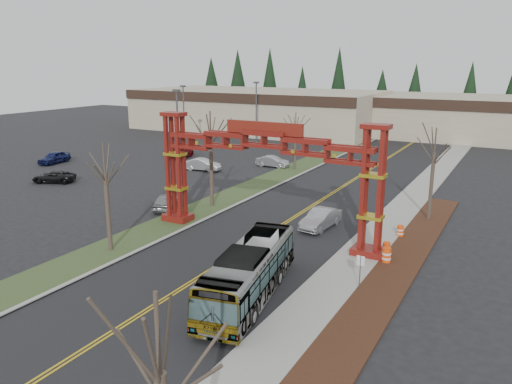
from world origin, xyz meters
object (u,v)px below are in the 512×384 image
Objects in this scene: bare_tree_median_near at (105,173)px; light_pole_far at (256,108)px; bare_tree_right_far at (434,153)px; street_sign at (360,266)px; retail_building_west at (258,110)px; parked_car_mid_a at (181,153)px; light_pole_mid at (184,112)px; parked_car_near_a at (166,201)px; bare_tree_median_far at (296,129)px; transit_bus at (249,273)px; barrel_north at (400,231)px; parked_car_near_c at (54,177)px; parked_car_far_a at (273,161)px; light_pole_near at (178,126)px; bare_tree_right_near at (160,376)px; barrel_south at (386,256)px; parked_car_near_b at (203,165)px; bare_tree_median_mid at (211,137)px; barrel_mid at (386,249)px; retail_building_east at (488,118)px; gateway_arch at (264,158)px; parked_car_mid_b at (54,157)px; silver_sedan at (321,219)px.

bare_tree_median_near is 48.32m from light_pole_far.
bare_tree_right_far is 3.63× the size of street_sign.
retail_building_west reaches higher than parked_car_mid_a.
parked_car_mid_a is at bearing -56.37° from light_pole_mid.
bare_tree_right_far is at bearing 176.69° from parked_car_near_a.
bare_tree_median_far is at bearing 144.60° from bare_tree_right_far.
barrel_north is at bearing 59.35° from transit_bus.
bare_tree_median_near reaches higher than parked_car_near_c.
parked_car_far_a is 12.80m from light_pole_near.
light_pole_near is 10.56× the size of barrel_north.
street_sign reaches higher than parked_car_mid_a.
bare_tree_right_near reaches higher than barrel_south.
parked_car_near_b is at bearing -78.40° from light_pole_far.
street_sign is at bearing -144.83° from parked_car_far_a.
barrel_mid is (17.01, -4.38, -5.78)m from bare_tree_median_mid.
light_pole_mid reaches higher than retail_building_east.
light_pole_near is (-7.62, 11.93, 4.92)m from parked_car_near_a.
bare_tree_median_near is (16.74, -30.16, 4.73)m from parked_car_mid_a.
bare_tree_median_near is at bearing -167.04° from parked_car_near_b.
bare_tree_right_near is at bearing -62.90° from light_pole_far.
bare_tree_median_mid reaches higher than bare_tree_median_far.
parked_car_near_b is 0.45× the size of light_pole_far.
retail_building_west is 71.03m from street_sign.
retail_building_west is at bearing 125.78° from barrel_south.
gateway_arch is 4.04× the size of parked_car_mid_b.
barrel_mid is at bearing 25.87° from bare_tree_median_near.
light_pole_mid is 49.94m from barrel_south.
bare_tree_median_mid is at bearing 165.56° from barrel_mid.
silver_sedan is 0.47× the size of light_pole_near.
light_pole_near is (-21.56, 10.17, 4.87)m from silver_sedan.
parked_car_mid_a reaches higher than barrel_south.
light_pole_near is at bearing -68.07° from parked_car_mid_a.
parked_car_mid_b is at bearing -111.22° from light_pole_mid.
parked_car_near_a is at bearing -70.02° from parked_car_mid_a.
parked_car_mid_a is 13.62m from parked_car_far_a.
barrel_mid is at bearing 90.25° from street_sign.
light_pole_far is at bearing 107.43° from transit_bus.
light_pole_far is (2.79, 16.10, 4.89)m from parked_car_mid_a.
parked_car_near_c is 14.54m from light_pole_near.
barrel_south is (5.39, 8.47, -0.94)m from transit_bus.
parked_car_mid_b is at bearing 159.62° from street_sign.
parked_car_far_a is at bearing 95.80° from bare_tree_median_near.
bare_tree_median_mid is at bearing 67.27° from parked_car_near_c.
silver_sedan is 42.97m from light_pole_far.
light_pole_mid reaches higher than gateway_arch.
transit_bus reaches higher than silver_sedan.
parked_car_far_a is (-15.10, 32.43, -0.80)m from transit_bus.
parked_car_far_a is at bearing -20.03° from light_pole_mid.
bare_tree_median_far is at bearing -122.51° from parked_car_near_a.
bare_tree_median_mid is 0.88× the size of light_pole_far.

